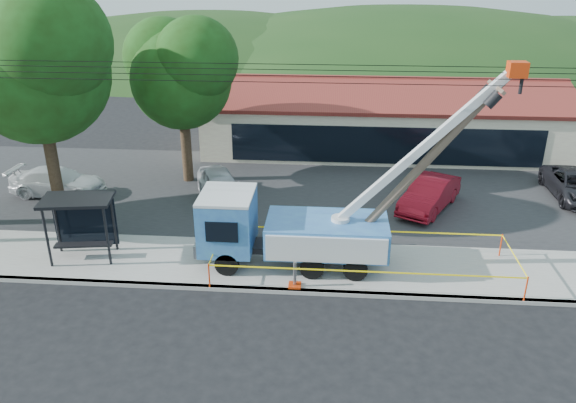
% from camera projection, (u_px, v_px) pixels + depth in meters
% --- Properties ---
extents(ground, '(120.00, 120.00, 0.00)m').
position_uv_depth(ground, '(300.00, 328.00, 18.86)').
color(ground, black).
rests_on(ground, ground).
extents(curb, '(60.00, 0.25, 0.15)m').
position_uv_depth(curb, '(303.00, 292.00, 20.75)').
color(curb, gray).
rests_on(curb, ground).
extents(sidewalk, '(60.00, 4.00, 0.15)m').
position_uv_depth(sidewalk, '(306.00, 266.00, 22.48)').
color(sidewalk, gray).
rests_on(sidewalk, ground).
extents(parking_lot, '(60.00, 12.00, 0.10)m').
position_uv_depth(parking_lot, '(314.00, 191.00, 29.81)').
color(parking_lot, '#28282B').
rests_on(parking_lot, ground).
extents(strip_mall, '(22.50, 8.53, 4.67)m').
position_uv_depth(strip_mall, '(381.00, 120.00, 36.09)').
color(strip_mall, beige).
rests_on(strip_mall, ground).
extents(tree_west_near, '(7.56, 6.72, 10.80)m').
position_uv_depth(tree_west_near, '(34.00, 57.00, 24.07)').
color(tree_west_near, '#332316').
rests_on(tree_west_near, ground).
extents(tree_lot, '(6.30, 5.60, 8.94)m').
position_uv_depth(tree_lot, '(180.00, 69.00, 28.80)').
color(tree_lot, '#332316').
rests_on(tree_lot, ground).
extents(hill_west, '(78.40, 56.00, 28.00)m').
position_uv_depth(hill_west, '(207.00, 58.00, 70.28)').
color(hill_west, '#193B15').
rests_on(hill_west, ground).
extents(hill_center, '(89.60, 64.00, 32.00)m').
position_uv_depth(hill_center, '(409.00, 61.00, 68.44)').
color(hill_center, '#193B15').
rests_on(hill_center, ground).
extents(utility_truck, '(11.55, 3.95, 8.11)m').
position_uv_depth(utility_truck, '(289.00, 228.00, 21.96)').
color(utility_truck, black).
rests_on(utility_truck, ground).
extents(leaning_pole, '(6.29, 1.91, 8.06)m').
position_uv_depth(leaning_pole, '(424.00, 164.00, 20.57)').
color(leaning_pole, brown).
rests_on(leaning_pole, ground).
extents(bus_shelter, '(2.95, 2.07, 2.63)m').
position_uv_depth(bus_shelter, '(80.00, 213.00, 22.39)').
color(bus_shelter, black).
rests_on(bus_shelter, ground).
extents(caution_tape, '(11.46, 3.39, 0.98)m').
position_uv_depth(caution_tape, '(363.00, 254.00, 21.73)').
color(caution_tape, red).
rests_on(caution_tape, ground).
extents(car_silver, '(3.43, 4.77, 1.51)m').
position_uv_depth(car_silver, '(221.00, 200.00, 28.79)').
color(car_silver, silver).
rests_on(car_silver, ground).
extents(car_red, '(3.68, 4.88, 1.54)m').
position_uv_depth(car_red, '(428.00, 210.00, 27.65)').
color(car_red, maroon).
rests_on(car_red, ground).
extents(car_white, '(4.92, 2.09, 1.41)m').
position_uv_depth(car_white, '(61.00, 196.00, 29.32)').
color(car_white, silver).
rests_on(car_white, ground).
extents(car_dark, '(2.34, 5.01, 1.39)m').
position_uv_depth(car_dark, '(572.00, 200.00, 28.89)').
color(car_dark, black).
rests_on(car_dark, ground).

